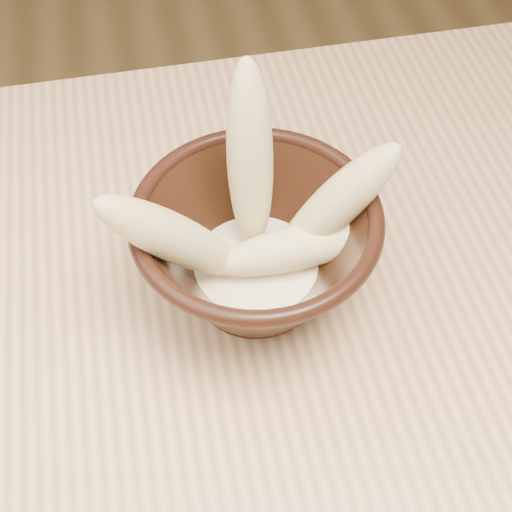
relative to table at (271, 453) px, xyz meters
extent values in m
cube|color=#DFB07A|center=(0.00, 0.00, 0.06)|extent=(1.20, 0.80, 0.04)
cylinder|color=black|center=(0.01, 0.10, 0.08)|extent=(0.08, 0.08, 0.01)
cylinder|color=black|center=(0.01, 0.10, 0.10)|extent=(0.08, 0.08, 0.01)
torus|color=black|center=(0.01, 0.10, 0.17)|extent=(0.18, 0.18, 0.01)
cylinder|color=#F8E9C7|center=(0.01, 0.10, 0.11)|extent=(0.10, 0.10, 0.01)
ellipsoid|color=#D6BD7E|center=(0.01, 0.14, 0.19)|extent=(0.04, 0.07, 0.16)
ellipsoid|color=#D6BD7E|center=(-0.05, 0.09, 0.17)|extent=(0.12, 0.05, 0.13)
ellipsoid|color=#D6BD7E|center=(0.07, 0.10, 0.17)|extent=(0.10, 0.04, 0.12)
ellipsoid|color=#D6BD7E|center=(0.04, 0.09, 0.14)|extent=(0.13, 0.04, 0.04)
camera|label=1|loc=(-0.06, -0.22, 0.54)|focal=50.00mm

